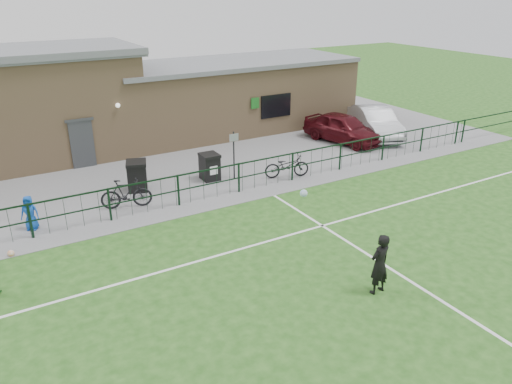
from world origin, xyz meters
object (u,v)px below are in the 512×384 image
car_silver (375,122)px  bicycle_d (126,194)px  spectator_child (30,213)px  wheelie_bin_right (210,168)px  car_maroon (343,128)px  sign_post (234,155)px  wheelie_bin_left (137,177)px  bicycle_e (287,166)px  ball_ground (11,253)px

car_silver → bicycle_d: (-14.10, -2.38, -0.22)m
bicycle_d → spectator_child: bearing=108.0°
wheelie_bin_right → spectator_child: bearing=-169.7°
car_maroon → bicycle_d: bearing=178.2°
wheelie_bin_right → sign_post: (0.93, -0.39, 0.49)m
wheelie_bin_left → spectator_child: size_ratio=0.93×
wheelie_bin_left → car_silver: car_silver is taller
wheelie_bin_left → sign_post: 3.97m
bicycle_e → spectator_child: 9.93m
car_maroon → ball_ground: bearing=-179.0°
bicycle_d → ball_ground: bearing=128.6°
car_silver → bicycle_e: (-7.41, -2.73, -0.27)m
car_silver → bicycle_d: 14.30m
wheelie_bin_right → ball_ground: 8.33m
car_maroon → spectator_child: car_maroon is taller
car_maroon → car_silver: bearing=-14.5°
sign_post → bicycle_e: bearing=-27.5°
car_maroon → bicycle_d: car_maroon is taller
sign_post → spectator_child: bearing=-174.6°
car_maroon → wheelie_bin_right: bearing=176.3°
wheelie_bin_left → car_maroon: bearing=23.6°
wheelie_bin_right → wheelie_bin_left: bearing=173.6°
bicycle_e → car_silver: bearing=-51.8°
bicycle_e → ball_ground: bearing=114.9°
car_maroon → bicycle_d: 12.23m
wheelie_bin_right → ball_ground: size_ratio=5.09×
car_maroon → ball_ground: 16.56m
wheelie_bin_left → car_silver: 13.26m
wheelie_bin_right → car_silver: 10.37m
ball_ground → bicycle_e: bearing=6.9°
wheelie_bin_left → car_silver: bearing=22.6°
wheelie_bin_left → spectator_child: 4.39m
ball_ground → car_silver: bearing=12.5°
sign_post → spectator_child: sign_post is taller
wheelie_bin_left → car_silver: (13.22, 0.93, 0.22)m
car_maroon → bicycle_e: car_maroon is taller
wheelie_bin_left → spectator_child: (-4.11, -1.53, 0.04)m
car_maroon → car_silver: size_ratio=0.92×
car_maroon → spectator_child: size_ratio=3.65×
car_maroon → sign_post: bearing=-179.6°
car_silver → bicycle_d: size_ratio=2.56×
spectator_child → bicycle_d: bearing=25.4°
wheelie_bin_left → bicycle_e: bearing=1.5°
sign_post → wheelie_bin_left: bearing=168.6°
bicycle_e → car_maroon: bearing=-44.4°
sign_post → ball_ground: 9.14m
bicycle_d → bicycle_e: (6.69, -0.35, -0.05)m
car_maroon → bicycle_d: (-11.99, -2.42, -0.19)m
car_silver → spectator_child: (-17.33, -2.46, -0.18)m
wheelie_bin_left → bicycle_d: (-0.88, -1.44, -0.00)m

